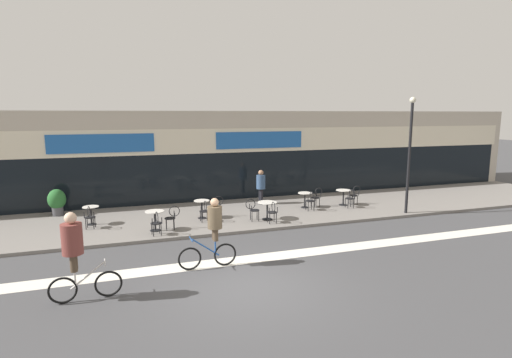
# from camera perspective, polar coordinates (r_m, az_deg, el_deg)

# --- Properties ---
(ground_plane) EXTENTS (120.00, 120.00, 0.00)m
(ground_plane) POSITION_cam_1_polar(r_m,az_deg,el_deg) (10.71, -1.14, -15.20)
(ground_plane) COLOR #424244
(sidewalk_slab) EXTENTS (40.00, 5.50, 0.12)m
(sidewalk_slab) POSITION_cam_1_polar(r_m,az_deg,el_deg) (17.37, -8.35, -5.41)
(sidewalk_slab) COLOR slate
(sidewalk_slab) RESTS_ON ground
(storefront_facade) EXTENTS (40.00, 4.06, 4.58)m
(storefront_facade) POSITION_cam_1_polar(r_m,az_deg,el_deg) (21.57, -10.73, 3.40)
(storefront_facade) COLOR #B2A899
(storefront_facade) RESTS_ON ground
(bike_lane_stripe) EXTENTS (36.00, 0.70, 0.01)m
(bike_lane_stripe) POSITION_cam_1_polar(r_m,az_deg,el_deg) (12.41, -3.84, -11.68)
(bike_lane_stripe) COLOR silver
(bike_lane_stripe) RESTS_ON ground
(bistro_table_0) EXTENTS (0.62, 0.62, 0.73)m
(bistro_table_0) POSITION_cam_1_polar(r_m,az_deg,el_deg) (17.00, -22.52, -4.36)
(bistro_table_0) COLOR black
(bistro_table_0) RESTS_ON sidewalk_slab
(bistro_table_1) EXTENTS (0.70, 0.70, 0.76)m
(bistro_table_1) POSITION_cam_1_polar(r_m,az_deg,el_deg) (15.36, -14.25, -5.24)
(bistro_table_1) COLOR black
(bistro_table_1) RESTS_ON sidewalk_slab
(bistro_table_2) EXTENTS (0.64, 0.64, 0.77)m
(bistro_table_2) POSITION_cam_1_polar(r_m,az_deg,el_deg) (16.79, -7.75, -3.80)
(bistro_table_2) COLOR black
(bistro_table_2) RESTS_ON sidewalk_slab
(bistro_table_3) EXTENTS (0.80, 0.80, 0.74)m
(bistro_table_3) POSITION_cam_1_polar(r_m,az_deg,el_deg) (16.46, 1.61, -4.00)
(bistro_table_3) COLOR black
(bistro_table_3) RESTS_ON sidewalk_slab
(bistro_table_4) EXTENTS (0.64, 0.64, 0.71)m
(bistro_table_4) POSITION_cam_1_polar(r_m,az_deg,el_deg) (18.65, 6.98, -2.58)
(bistro_table_4) COLOR black
(bistro_table_4) RESTS_ON sidewalk_slab
(bistro_table_5) EXTENTS (0.70, 0.70, 0.74)m
(bistro_table_5) POSITION_cam_1_polar(r_m,az_deg,el_deg) (19.47, 12.38, -2.15)
(bistro_table_5) COLOR black
(bistro_table_5) RESTS_ON sidewalk_slab
(cafe_chair_0_near) EXTENTS (0.44, 0.59, 0.90)m
(cafe_chair_0_near) POSITION_cam_1_polar(r_m,az_deg,el_deg) (16.39, -22.69, -4.85)
(cafe_chair_0_near) COLOR black
(cafe_chair_0_near) RESTS_ON sidewalk_slab
(cafe_chair_1_near) EXTENTS (0.44, 0.60, 0.90)m
(cafe_chair_1_near) POSITION_cam_1_polar(r_m,az_deg,el_deg) (14.76, -14.02, -5.92)
(cafe_chair_1_near) COLOR black
(cafe_chair_1_near) RESTS_ON sidewalk_slab
(cafe_chair_1_side) EXTENTS (0.59, 0.42, 0.90)m
(cafe_chair_1_side) POSITION_cam_1_polar(r_m,az_deg,el_deg) (15.42, -11.92, -5.19)
(cafe_chair_1_side) COLOR black
(cafe_chair_1_side) RESTS_ON sidewalk_slab
(cafe_chair_2_near) EXTENTS (0.41, 0.58, 0.90)m
(cafe_chair_2_near) POSITION_cam_1_polar(r_m,az_deg,el_deg) (16.19, -7.33, -4.36)
(cafe_chair_2_near) COLOR black
(cafe_chair_2_near) RESTS_ON sidewalk_slab
(cafe_chair_2_side) EXTENTS (0.58, 0.40, 0.90)m
(cafe_chair_2_side) POSITION_cam_1_polar(r_m,az_deg,el_deg) (16.92, -5.67, -3.74)
(cafe_chair_2_side) COLOR black
(cafe_chair_2_side) RESTS_ON sidewalk_slab
(cafe_chair_3_near) EXTENTS (0.42, 0.58, 0.90)m
(cafe_chair_3_near) POSITION_cam_1_polar(r_m,az_deg,el_deg) (15.89, 2.38, -4.56)
(cafe_chair_3_near) COLOR black
(cafe_chair_3_near) RESTS_ON sidewalk_slab
(cafe_chair_3_side) EXTENTS (0.59, 0.43, 0.90)m
(cafe_chair_3_side) POSITION_cam_1_polar(r_m,az_deg,el_deg) (16.27, -0.47, -4.22)
(cafe_chair_3_side) COLOR black
(cafe_chair_3_side) RESTS_ON sidewalk_slab
(cafe_chair_4_near) EXTENTS (0.42, 0.59, 0.90)m
(cafe_chair_4_near) POSITION_cam_1_polar(r_m,az_deg,el_deg) (18.10, 7.82, -2.92)
(cafe_chair_4_near) COLOR black
(cafe_chair_4_near) RESTS_ON sidewalk_slab
(cafe_chair_4_side) EXTENTS (0.60, 0.45, 0.90)m
(cafe_chair_4_side) POSITION_cam_1_polar(r_m,az_deg,el_deg) (18.93, 8.68, -2.40)
(cafe_chair_4_side) COLOR black
(cafe_chair_4_side) RESTS_ON sidewalk_slab
(cafe_chair_5_near) EXTENTS (0.43, 0.59, 0.90)m
(cafe_chair_5_near) POSITION_cam_1_polar(r_m,az_deg,el_deg) (18.94, 13.33, -2.54)
(cafe_chair_5_near) COLOR black
(cafe_chair_5_near) RESTS_ON sidewalk_slab
(cafe_chair_5_side) EXTENTS (0.58, 0.41, 0.90)m
(cafe_chair_5_side) POSITION_cam_1_polar(r_m,az_deg,el_deg) (19.79, 13.94, -2.06)
(cafe_chair_5_side) COLOR black
(cafe_chair_5_side) RESTS_ON sidewalk_slab
(planter_pot) EXTENTS (0.73, 0.73, 1.15)m
(planter_pot) POSITION_cam_1_polar(r_m,az_deg,el_deg) (19.11, -26.56, -2.83)
(planter_pot) COLOR #4C4C51
(planter_pot) RESTS_ON sidewalk_slab
(lamp_post) EXTENTS (0.26, 0.26, 5.03)m
(lamp_post) POSITION_cam_1_polar(r_m,az_deg,el_deg) (18.44, 21.12, 4.30)
(lamp_post) COLOR black
(lamp_post) RESTS_ON sidewalk_slab
(cyclist_0) EXTENTS (1.67, 0.53, 2.20)m
(cyclist_0) POSITION_cam_1_polar(r_m,az_deg,el_deg) (10.41, -24.48, -9.00)
(cyclist_0) COLOR black
(cyclist_0) RESTS_ON ground
(cyclist_1) EXTENTS (1.73, 0.48, 2.06)m
(cyclist_1) POSITION_cam_1_polar(r_m,az_deg,el_deg) (11.67, -6.18, -6.98)
(cyclist_1) COLOR black
(cyclist_1) RESTS_ON ground
(pedestrian_near_end) EXTENTS (0.45, 0.45, 1.67)m
(pedestrian_near_end) POSITION_cam_1_polar(r_m,az_deg,el_deg) (19.15, 0.70, -0.72)
(pedestrian_near_end) COLOR black
(pedestrian_near_end) RESTS_ON sidewalk_slab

